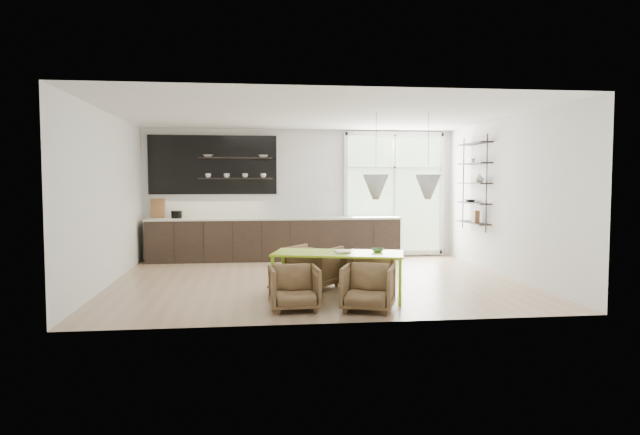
{
  "coord_description": "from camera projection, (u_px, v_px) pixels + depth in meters",
  "views": [
    {
      "loc": [
        -1.14,
        -9.86,
        1.77
      ],
      "look_at": [
        0.14,
        0.6,
        1.07
      ],
      "focal_mm": 32.0,
      "sensor_mm": 36.0,
      "label": 1
    }
  ],
  "objects": [
    {
      "name": "room",
      "position": [
        339.0,
        196.0,
        11.08
      ],
      "size": [
        7.02,
        6.01,
        2.91
      ],
      "color": "tan",
      "rests_on": "ground"
    },
    {
      "name": "kitchen_run",
      "position": [
        271.0,
        233.0,
        12.56
      ],
      "size": [
        5.54,
        0.69,
        2.75
      ],
      "color": "black",
      "rests_on": "ground"
    },
    {
      "name": "right_shelving",
      "position": [
        475.0,
        186.0,
        11.48
      ],
      "size": [
        0.26,
        1.22,
        1.9
      ],
      "color": "black",
      "rests_on": "ground"
    },
    {
      "name": "dining_table",
      "position": [
        338.0,
        256.0,
        8.45
      ],
      "size": [
        2.06,
        1.32,
        0.7
      ],
      "rotation": [
        0.0,
        0.0,
        -0.26
      ],
      "color": "#93C210",
      "rests_on": "ground"
    },
    {
      "name": "armchair_back_left",
      "position": [
        313.0,
        267.0,
        9.33
      ],
      "size": [
        1.06,
        1.06,
        0.7
      ],
      "primitive_type": "imported",
      "rotation": [
        0.0,
        0.0,
        2.51
      ],
      "color": "brown",
      "rests_on": "ground"
    },
    {
      "name": "armchair_back_right",
      "position": [
        369.0,
        270.0,
        9.21
      ],
      "size": [
        0.71,
        0.73,
        0.64
      ],
      "primitive_type": "imported",
      "rotation": [
        0.0,
        0.0,
        3.19
      ],
      "color": "brown",
      "rests_on": "ground"
    },
    {
      "name": "armchair_front_left",
      "position": [
        294.0,
        288.0,
        7.73
      ],
      "size": [
        0.68,
        0.7,
        0.61
      ],
      "primitive_type": "imported",
      "rotation": [
        0.0,
        0.0,
        0.06
      ],
      "color": "brown",
      "rests_on": "ground"
    },
    {
      "name": "armchair_front_right",
      "position": [
        368.0,
        288.0,
        7.7
      ],
      "size": [
        0.87,
        0.88,
        0.63
      ],
      "primitive_type": "imported",
      "rotation": [
        0.0,
        0.0,
        -0.36
      ],
      "color": "brown",
      "rests_on": "ground"
    },
    {
      "name": "wire_stool",
      "position": [
        279.0,
        276.0,
        8.74
      ],
      "size": [
        0.36,
        0.36,
        0.46
      ],
      "rotation": [
        0.0,
        0.0,
        0.36
      ],
      "color": "black",
      "rests_on": "ground"
    },
    {
      "name": "table_book",
      "position": [
        335.0,
        252.0,
        8.43
      ],
      "size": [
        0.22,
        0.29,
        0.03
      ],
      "primitive_type": "imported",
      "rotation": [
        0.0,
        0.0,
        0.01
      ],
      "color": "white",
      "rests_on": "dining_table"
    },
    {
      "name": "table_bowl",
      "position": [
        378.0,
        250.0,
        8.5
      ],
      "size": [
        0.23,
        0.23,
        0.06
      ],
      "primitive_type": "imported",
      "rotation": [
        0.0,
        0.0,
        -0.37
      ],
      "color": "#43734A",
      "rests_on": "dining_table"
    }
  ]
}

